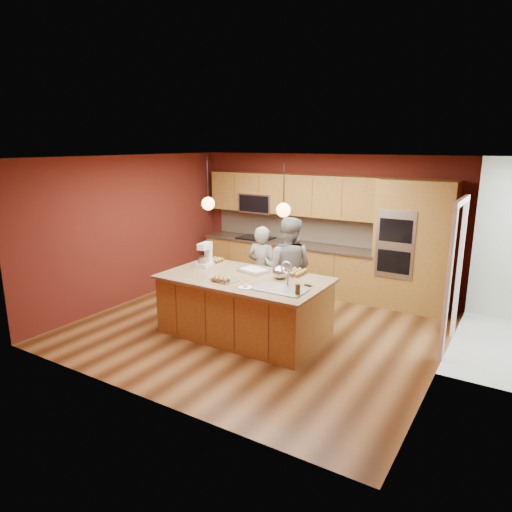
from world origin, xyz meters
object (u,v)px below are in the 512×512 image
Objects in this scene: person_left at (262,270)px; person_right at (288,269)px; island at (245,305)px; mixing_bowl at (280,272)px; stand_mixer at (205,256)px.

person_right reaches higher than person_left.
island is 0.76m from mixing_bowl.
person_left is at bearing 135.41° from mixing_bowl.
person_right reaches higher than stand_mixer.
island is 10.41× the size of mixing_bowl.
person_right is at bearing 76.58° from island.
mixing_bowl is (0.48, 0.22, 0.55)m from island.
stand_mixer is (-1.14, -0.77, 0.23)m from person_right.
mixing_bowl is (0.75, -0.74, 0.25)m from person_left.
stand_mixer is at bearing -178.81° from mixing_bowl.
mixing_bowl is (1.39, 0.03, -0.07)m from stand_mixer.
stand_mixer is 1.62× the size of mixing_bowl.
person_right reaches higher than mixing_bowl.
island is 1.45× the size of person_right.
person_right is (0.50, 0.00, 0.10)m from person_left.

